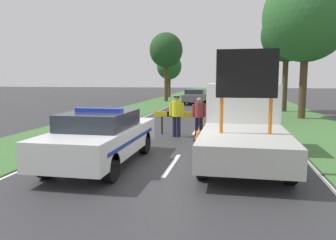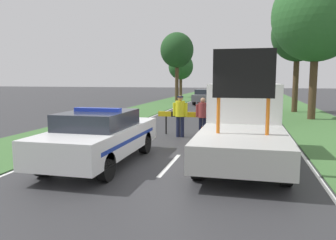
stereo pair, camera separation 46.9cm
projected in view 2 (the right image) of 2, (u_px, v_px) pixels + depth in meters
ground_plane at (167, 168)px, 8.76m from camera, size 160.00×160.00×0.00m
lane_markings at (219, 110)px, 24.87m from camera, size 7.67×60.45×0.01m
grass_verge_left at (159, 105)px, 29.37m from camera, size 3.59×120.00×0.03m
grass_verge_right at (293, 108)px, 26.70m from camera, size 3.59×120.00×0.03m
police_car at (100, 136)px, 9.20m from camera, size 1.89×4.91×1.59m
work_truck at (243, 122)px, 9.89m from camera, size 2.24×5.75×3.11m
road_barrier at (198, 116)px, 13.79m from camera, size 3.45×0.08×0.98m
police_officer at (180, 112)px, 13.37m from camera, size 0.61×0.39×1.71m
pedestrian_civilian at (203, 114)px, 13.38m from camera, size 0.58×0.37×1.62m
traffic_cone_near_police at (226, 131)px, 13.36m from camera, size 0.40×0.40×0.56m
traffic_cone_centre_front at (209, 125)px, 14.72m from camera, size 0.46×0.46×0.63m
traffic_cone_near_truck at (202, 134)px, 12.70m from camera, size 0.39×0.39×0.54m
queued_car_sedan_black at (243, 107)px, 17.90m from camera, size 1.93×4.03×1.60m
queued_car_van_white at (243, 101)px, 23.21m from camera, size 1.92×4.45×1.56m
queued_car_suv_grey at (205, 96)px, 30.90m from camera, size 1.89×4.54×1.40m
roadside_tree_near_left at (181, 67)px, 41.82m from camera, size 3.15×3.15×5.60m
roadside_tree_near_right at (298, 35)px, 22.73m from camera, size 3.60×3.60×7.35m
roadside_tree_mid_left at (177, 50)px, 33.90m from camera, size 3.43×3.43×7.14m
roadside_tree_mid_right at (317, 15)px, 18.49m from camera, size 4.97×4.97×8.57m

